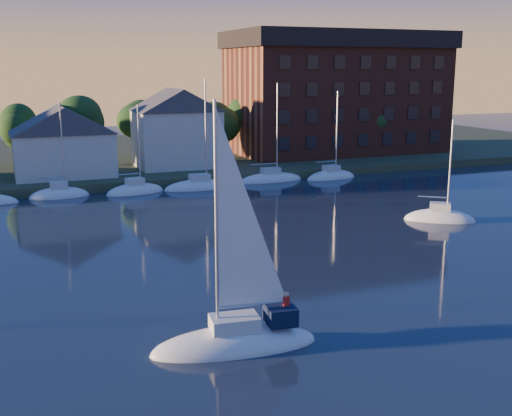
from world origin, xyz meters
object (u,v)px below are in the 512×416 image
condo_block (336,92)px  hero_sailboat (237,337)px  drifting_sailboat_right (439,220)px  clubhouse_centre (63,140)px  clubhouse_east (176,127)px

condo_block → hero_sailboat: bearing=-122.7°
drifting_sailboat_right → condo_block: bearing=109.8°
hero_sailboat → clubhouse_centre: bearing=-79.5°
clubhouse_east → condo_block: bearing=12.9°
condo_block → drifting_sailboat_right: (-11.03, -39.40, -9.69)m
drifting_sailboat_right → clubhouse_centre: bearing=168.1°
clubhouse_east → drifting_sailboat_right: bearing=-65.9°
clubhouse_east → condo_block: size_ratio=0.34×
condo_block → drifting_sailboat_right: condo_block is taller
clubhouse_centre → drifting_sailboat_right: bearing=-47.4°
hero_sailboat → drifting_sailboat_right: 31.47m
condo_block → drifting_sailboat_right: bearing=-105.6°
clubhouse_east → clubhouse_centre: bearing=-171.9°
clubhouse_centre → condo_block: 41.05m
condo_block → hero_sailboat: (-36.88, -57.35, -9.23)m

